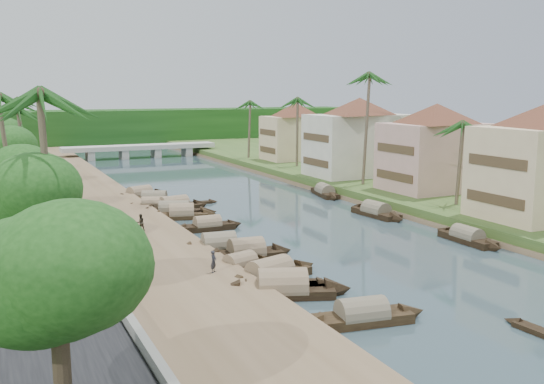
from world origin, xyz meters
name	(u,v)px	position (x,y,z in m)	size (l,w,h in m)	color
ground	(351,247)	(0.00, 0.00, 0.00)	(220.00, 220.00, 0.00)	#32454C
left_bank	(101,214)	(-16.00, 20.00, 0.40)	(10.00, 180.00, 0.80)	brown
right_bank	(394,188)	(19.00, 20.00, 0.60)	(16.00, 180.00, 1.20)	#335120
road	(7,219)	(-24.50, 20.00, 0.70)	(8.00, 180.00, 1.40)	black
retaining_wall	(56,208)	(-20.20, 20.00, 1.35)	(0.40, 180.00, 1.10)	slate
treeline	(111,128)	(0.00, 100.00, 4.00)	(120.00, 14.00, 8.00)	#143D10
bridge	(140,148)	(0.00, 72.00, 1.72)	(28.00, 4.00, 2.40)	#ADACA2
building_mid	(435,146)	(19.99, 14.00, 6.13)	(14.11, 14.11, 9.70)	#D09B93
building_far	(359,136)	(18.99, 28.00, 6.38)	(15.59, 15.59, 10.20)	silver
building_distant	(296,131)	(19.99, 48.00, 5.88)	(12.62, 12.62, 9.20)	beige
sampan_0	(362,316)	(-8.22, -13.83, 0.41)	(7.80, 2.68, 2.04)	black
sampan_1	(283,289)	(-10.06, -8.01, 0.42)	(8.87, 4.96, 2.55)	black
sampan_2	(270,275)	(-9.50, -4.99, 0.42)	(8.58, 4.09, 2.23)	black
sampan_3	(282,285)	(-9.77, -7.31, 0.41)	(7.41, 3.97, 2.01)	black
sampan_4	(240,265)	(-10.45, -2.20, 0.40)	(6.31, 3.11, 1.82)	black
sampan_5	(246,253)	(-8.85, 0.48, 0.42)	(7.51, 2.46, 2.35)	black
sampan_6	(219,246)	(-9.96, 3.32, 0.42)	(7.60, 2.66, 2.23)	black
sampan_7	(207,226)	(-8.36, 10.56, 0.40)	(6.79, 1.64, 1.86)	black
sampan_8	(181,214)	(-8.99, 16.39, 0.42)	(7.22, 3.40, 2.19)	black
sampan_9	(174,211)	(-9.21, 18.05, 0.41)	(8.61, 4.86, 2.19)	black
sampan_10	(155,207)	(-10.33, 21.36, 0.41)	(7.76, 4.22, 2.13)	black
sampan_11	(174,207)	(-8.53, 20.43, 0.42)	(8.29, 3.18, 2.31)	black
sampan_12	(154,199)	(-9.21, 25.90, 0.41)	(7.63, 4.68, 1.90)	black
sampan_13	(140,195)	(-10.08, 29.18, 0.41)	(7.77, 4.22, 2.12)	black
sampan_14	(467,238)	(9.45, -2.74, 0.41)	(1.68, 7.68, 1.90)	black
sampan_15	(376,212)	(8.80, 9.21, 0.41)	(2.31, 8.11, 2.15)	black
sampan_16	(325,192)	(10.24, 21.71, 0.41)	(3.09, 8.30, 2.02)	black
canoe_1	(272,268)	(-8.26, -2.67, 0.10)	(4.65, 3.02, 0.79)	black
canoe_2	(194,203)	(-5.56, 22.98, 0.10)	(5.57, 0.95, 0.81)	black
palm_1	(461,125)	(16.00, 5.78, 8.99)	(3.20, 3.20, 9.51)	brown
palm_2	(366,77)	(15.00, 20.66, 13.85)	(3.20, 3.20, 14.57)	brown
palm_3	(297,101)	(16.00, 39.86, 10.86)	(3.20, 3.20, 11.45)	brown
palm_4	(44,98)	(-23.00, -7.60, 11.95)	(3.20, 3.20, 12.37)	brown
palm_5	(7,100)	(-24.00, 12.47, 11.62)	(3.20, 3.20, 12.03)	brown
palm_6	(22,112)	(-22.00, 30.91, 10.08)	(3.20, 3.20, 10.43)	brown
palm_7	(249,103)	(14.00, 53.37, 10.24)	(3.20, 3.20, 10.80)	brown
palm_8	(22,100)	(-20.50, 58.07, 10.88)	(3.20, 3.20, 11.26)	brown
tree_0	(56,275)	(-24.00, -19.88, 6.52)	(5.21, 5.21, 7.34)	#493A2A
tree_1	(28,196)	(-24.00, -7.02, 7.03)	(4.64, 4.64, 7.65)	#493A2A
tree_2	(16,178)	(-24.00, 6.11, 6.25)	(5.08, 5.08, 7.02)	#493A2A
tree_3	(7,150)	(-24.00, 20.81, 6.97)	(4.57, 4.57, 7.56)	#493A2A
tree_4	(2,136)	(-24.00, 38.75, 7.03)	(4.48, 4.48, 7.59)	#493A2A
tree_6	(386,135)	(24.00, 28.86, 6.32)	(4.02, 4.02, 6.90)	#493A2A
person_near	(214,261)	(-13.08, -4.13, 1.52)	(0.52, 0.34, 1.43)	#23242A
person_far	(141,222)	(-14.60, 9.41, 1.52)	(0.70, 0.55, 1.44)	#332F24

